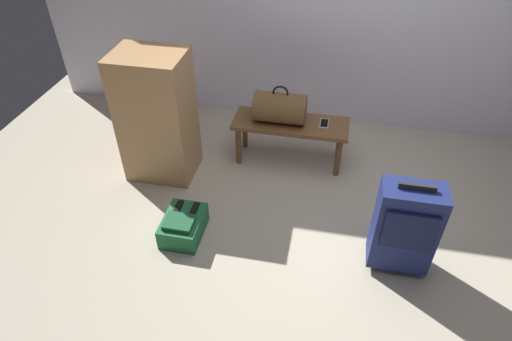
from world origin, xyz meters
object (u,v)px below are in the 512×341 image
cell_phone (324,123)px  side_cabinet (157,117)px  bench (290,128)px  suitcase_upright_navy (405,227)px  backpack_green (183,225)px  duffel_bag_brown (280,108)px

cell_phone → side_cabinet: 1.41m
bench → suitcase_upright_navy: size_ratio=1.35×
bench → suitcase_upright_navy: 1.39m
bench → backpack_green: bench is taller
backpack_green → side_cabinet: (-0.42, 0.72, 0.46)m
bench → cell_phone: cell_phone is taller
suitcase_upright_navy → side_cabinet: side_cabinet is taller
side_cabinet → cell_phone: bearing=16.0°
suitcase_upright_navy → cell_phone: bearing=119.5°
backpack_green → bench: bearing=59.1°
suitcase_upright_navy → backpack_green: size_ratio=1.95×
cell_phone → backpack_green: size_ratio=0.38×
duffel_bag_brown → bench: bearing=0.0°
cell_phone → side_cabinet: size_ratio=0.13×
cell_phone → backpack_green: cell_phone is taller
cell_phone → side_cabinet: bearing=-164.0°
cell_phone → side_cabinet: side_cabinet is taller
backpack_green → cell_phone: bearing=49.9°
bench → cell_phone: (0.29, 0.03, 0.07)m
bench → duffel_bag_brown: 0.22m
duffel_bag_brown → suitcase_upright_navy: 1.46m
duffel_bag_brown → cell_phone: size_ratio=3.06×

